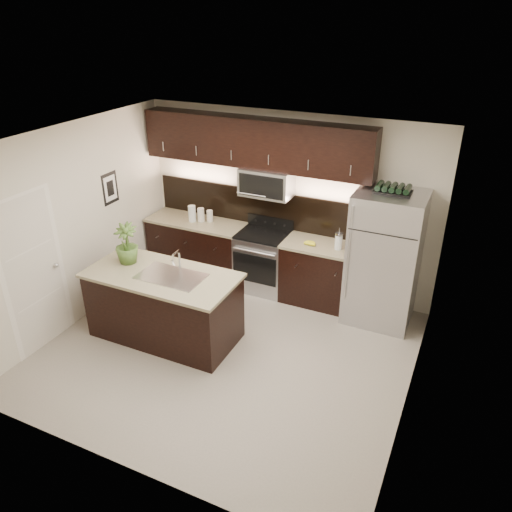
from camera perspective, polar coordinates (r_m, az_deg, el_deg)
The scene contains 12 objects.
ground at distance 6.56m, azimuth -3.37°, elevation -10.84°, with size 4.50×4.50×0.00m, color gray.
room_walls at distance 5.71m, azimuth -4.98°, elevation 2.88°, with size 4.52×4.02×2.71m.
counter_run at distance 7.76m, azimuth -0.58°, elevation -0.28°, with size 3.51×0.65×0.94m.
upper_fixtures at distance 7.28m, azimuth 0.06°, elevation 11.96°, with size 3.49×0.40×1.66m.
island at distance 6.69m, azimuth -10.43°, elevation -5.55°, with size 1.96×0.96×0.94m.
sink_faucet at distance 6.37m, azimuth -9.62°, elevation -2.15°, with size 0.84×0.50×0.28m.
refrigerator at distance 6.96m, azimuth 14.44°, elevation -0.26°, with size 0.90×0.81×1.87m, color #B2B2B7.
wine_rack at distance 6.58m, azimuth 15.42°, elevation 7.40°, with size 0.46×0.29×0.11m.
plant at distance 6.73m, azimuth -14.59°, elevation 1.39°, with size 0.31×0.31×0.54m, color #426227.
canisters at distance 7.91m, azimuth -6.56°, elevation 4.73°, with size 0.36×0.22×0.26m.
french_press at distance 7.03m, azimuth 9.41°, elevation 1.66°, with size 0.11×0.11×0.31m.
bananas at distance 7.16m, azimuth 5.87°, elevation 1.58°, with size 0.18×0.14×0.06m, color yellow.
Camera 1 is at (2.53, -4.54, 4.00)m, focal length 35.00 mm.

